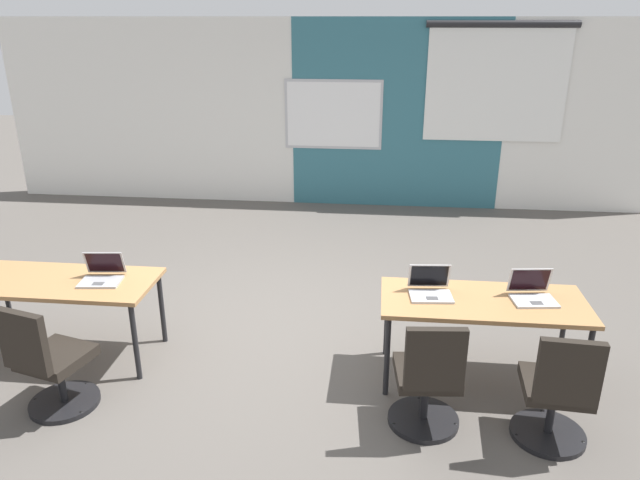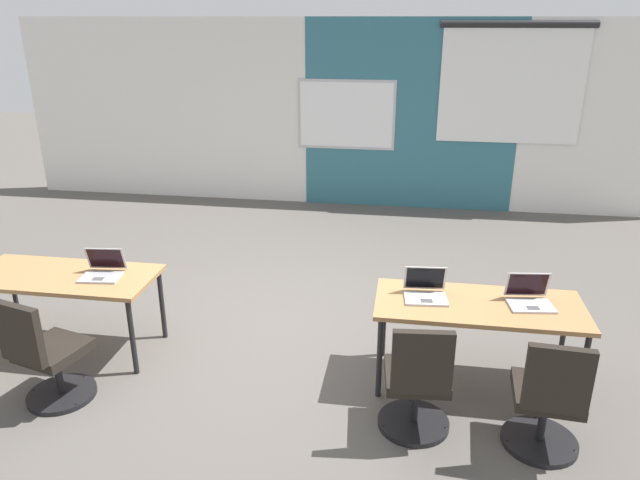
{
  "view_description": "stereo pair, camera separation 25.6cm",
  "coord_description": "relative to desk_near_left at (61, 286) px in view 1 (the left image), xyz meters",
  "views": [
    {
      "loc": [
        0.91,
        -4.83,
        2.8
      ],
      "look_at": [
        0.37,
        0.22,
        0.85
      ],
      "focal_mm": 32.88,
      "sensor_mm": 36.0,
      "label": 1
    },
    {
      "loc": [
        1.16,
        -4.8,
        2.8
      ],
      "look_at": [
        0.37,
        0.22,
        0.85
      ],
      "focal_mm": 32.88,
      "sensor_mm": 36.0,
      "label": 2
    }
  ],
  "objects": [
    {
      "name": "laptop_near_right_end",
      "position": [
        3.88,
        0.05,
        0.11
      ],
      "size": [
        0.36,
        0.33,
        0.23
      ],
      "rotation": [
        0.0,
        0.0,
        0.12
      ],
      "color": "#B7B7BC",
      "rests_on": "desk_near_right"
    },
    {
      "name": "laptop_near_right_inner",
      "position": [
        3.09,
        0.04,
        0.11
      ],
      "size": [
        0.35,
        0.32,
        0.23
      ],
      "rotation": [
        0.0,
        0.0,
        0.09
      ],
      "color": "#B7B7BC",
      "rests_on": "desk_near_right"
    },
    {
      "name": "ground_plane",
      "position": [
        1.75,
        0.6,
        -0.66
      ],
      "size": [
        24.0,
        24.0,
        0.0
      ],
      "color": "#56514C"
    },
    {
      "name": "chair_near_left_inner",
      "position": [
        0.29,
        -0.76,
        -0.28
      ],
      "size": [
        0.54,
        0.59,
        0.92
      ],
      "rotation": [
        0.0,
        0.0,
        2.88
      ],
      "color": "black",
      "rests_on": "ground"
    },
    {
      "name": "chair_near_right_inner",
      "position": [
        3.04,
        -0.69,
        -0.28
      ],
      "size": [
        0.52,
        0.56,
        0.92
      ],
      "rotation": [
        0.0,
        0.0,
        3.23
      ],
      "color": "black",
      "rests_on": "ground"
    },
    {
      "name": "chair_near_right_end",
      "position": [
        3.9,
        -0.75,
        -0.28
      ],
      "size": [
        0.52,
        0.55,
        0.92
      ],
      "rotation": [
        0.0,
        0.0,
        3.07
      ],
      "color": "black",
      "rests_on": "ground"
    },
    {
      "name": "desk_near_left",
      "position": [
        0.0,
        0.0,
        0.0
      ],
      "size": [
        1.6,
        0.7,
        0.72
      ],
      "color": "#A37547",
      "rests_on": "ground"
    },
    {
      "name": "laptop_near_left_inner",
      "position": [
        0.36,
        0.03,
        0.11
      ],
      "size": [
        0.36,
        0.34,
        0.23
      ],
      "rotation": [
        0.0,
        0.0,
        0.11
      ],
      "color": "#9E9EA3",
      "rests_on": "desk_near_left"
    },
    {
      "name": "back_wall_assembly",
      "position": [
        1.81,
        4.8,
        0.75
      ],
      "size": [
        10.0,
        0.27,
        2.8
      ],
      "color": "silver",
      "rests_on": "ground"
    },
    {
      "name": "desk_near_right",
      "position": [
        3.5,
        0.0,
        0.0
      ],
      "size": [
        1.6,
        0.7,
        0.72
      ],
      "color": "#A37547",
      "rests_on": "ground"
    }
  ]
}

